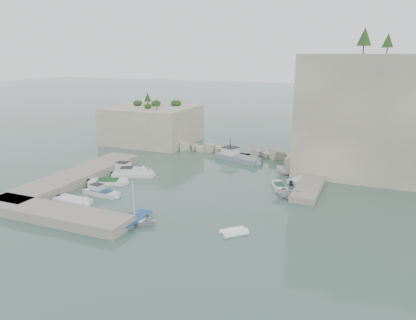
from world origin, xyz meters
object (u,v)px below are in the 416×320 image
at_px(tender_east_b, 279,188).
at_px(tender_east_d, 290,176).
at_px(motorboat_b, 133,176).
at_px(inflatable_dinghy, 234,234).
at_px(tender_east_a, 286,197).
at_px(tender_east_c, 301,181).
at_px(rowboat, 135,222).
at_px(motorboat_d, 102,195).
at_px(motorboat_c, 108,184).
at_px(motorboat_e, 73,203).
at_px(work_boat, 238,161).
at_px(motorboat_a, 128,171).

relative_size(tender_east_b, tender_east_d, 0.93).
relative_size(motorboat_b, inflatable_dinghy, 2.21).
relative_size(tender_east_a, tender_east_c, 0.67).
bearing_deg(tender_east_a, tender_east_d, -14.62).
distance_m(rowboat, tender_east_c, 24.82).
bearing_deg(rowboat, tender_east_b, -34.94).
relative_size(motorboat_b, motorboat_d, 1.18).
distance_m(motorboat_c, motorboat_e, 7.67).
height_order(tender_east_a, tender_east_d, tender_east_a).
bearing_deg(tender_east_d, motorboat_e, 131.84).
height_order(motorboat_d, work_boat, work_boat).
distance_m(motorboat_a, tender_east_a, 24.41).
bearing_deg(tender_east_d, rowboat, 150.63).
distance_m(motorboat_c, tender_east_b, 22.91).
bearing_deg(motorboat_e, tender_east_c, 43.53).
distance_m(motorboat_d, motorboat_e, 3.90).
xyz_separation_m(tender_east_a, tender_east_d, (-1.45, 9.36, 0.00)).
relative_size(inflatable_dinghy, tender_east_b, 0.71).
xyz_separation_m(rowboat, work_boat, (1.78, 27.96, 0.00)).
bearing_deg(inflatable_dinghy, tender_east_a, 33.42).
bearing_deg(rowboat, inflatable_dinghy, -82.91).
distance_m(motorboat_c, work_boat, 22.05).
distance_m(motorboat_e, tender_east_b, 25.81).
bearing_deg(tender_east_a, work_boat, 14.55).
height_order(tender_east_a, work_boat, work_boat).
bearing_deg(rowboat, motorboat_d, 55.62).
relative_size(motorboat_b, work_boat, 0.71).
distance_m(inflatable_dinghy, tender_east_b, 15.32).
distance_m(inflatable_dinghy, tender_east_d, 21.60).
height_order(motorboat_b, inflatable_dinghy, motorboat_b).
bearing_deg(inflatable_dinghy, tender_east_c, 36.21).
height_order(rowboat, tender_east_b, rowboat).
bearing_deg(motorboat_e, inflatable_dinghy, 2.93).
relative_size(motorboat_b, tender_east_d, 1.47).
height_order(motorboat_d, motorboat_e, motorboat_d).
distance_m(motorboat_a, rowboat, 19.48).
bearing_deg(motorboat_d, motorboat_a, 112.16).
xyz_separation_m(motorboat_c, rowboat, (10.42, -9.60, 0.00)).
bearing_deg(motorboat_c, tender_east_d, 9.32).
height_order(tender_east_a, tender_east_b, tender_east_a).
height_order(motorboat_c, tender_east_c, same).
relative_size(motorboat_d, rowboat, 1.04).
xyz_separation_m(motorboat_d, tender_east_b, (19.80, 11.13, 0.00)).
bearing_deg(tender_east_c, motorboat_e, 151.76).
xyz_separation_m(motorboat_d, tender_east_d, (19.93, 17.41, 0.00)).
relative_size(motorboat_d, work_boat, 0.60).
distance_m(motorboat_d, rowboat, 10.13).
bearing_deg(motorboat_a, motorboat_d, -80.27).
distance_m(rowboat, work_boat, 28.02).
distance_m(motorboat_d, tender_east_b, 22.71).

